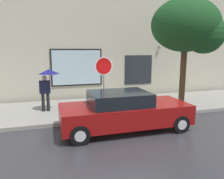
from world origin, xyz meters
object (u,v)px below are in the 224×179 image
Objects in this scene: parked_car at (124,111)px; fire_hydrant at (139,101)px; pedestrian_with_umbrella at (48,79)px; street_tree at (190,27)px; stop_sign at (104,75)px.

parked_car reaches higher than fire_hydrant.
street_tree is (6.32, -1.32, 2.29)m from pedestrian_with_umbrella.
stop_sign reaches higher than fire_hydrant.
parked_car is 1.88× the size of stop_sign.
stop_sign is (-1.85, -0.50, 1.36)m from fire_hydrant.
pedestrian_with_umbrella is 0.77× the size of stop_sign.
fire_hydrant is at bearing -12.53° from pedestrian_with_umbrella.
stop_sign reaches higher than pedestrian_with_umbrella.
street_tree reaches higher than fire_hydrant.
fire_hydrant is 0.33× the size of stop_sign.
pedestrian_with_umbrella is at bearing 168.22° from street_tree.
parked_car is 2.43× the size of pedestrian_with_umbrella.
fire_hydrant is 0.16× the size of street_tree.
pedestrian_with_umbrella is (-4.10, 0.91, 1.09)m from fire_hydrant.
pedestrian_with_umbrella is at bearing 147.96° from stop_sign.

